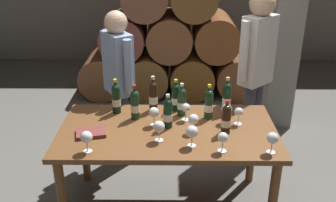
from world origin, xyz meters
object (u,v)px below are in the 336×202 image
(wine_bottle_6, at_px, (226,119))
(wine_glass_8, at_px, (223,138))
(tasting_notebook, at_px, (91,133))
(taster_seated_left, at_px, (119,77))
(wine_bottle_7, at_px, (153,96))
(wine_bottle_0, at_px, (227,97))
(wine_bottle_5, at_px, (182,101))
(wine_bottle_4, at_px, (176,97))
(wine_glass_5, at_px, (192,132))
(wine_bottle_8, at_px, (209,104))
(wine_bottle_3, at_px, (167,113))
(wine_glass_7, at_px, (86,138))
(wine_bottle_1, at_px, (116,98))
(wine_glass_6, at_px, (227,110))
(wine_bottle_2, at_px, (135,104))
(wine_glass_2, at_px, (154,113))
(wine_glass_9, at_px, (239,113))
(wine_glass_4, at_px, (272,139))
(wine_glass_1, at_px, (193,120))
(sommelier_presenting, at_px, (257,64))
(wine_glass_0, at_px, (159,127))
(wine_glass_3, at_px, (186,108))
(dining_table, at_px, (168,139))

(wine_bottle_6, xyz_separation_m, wine_glass_8, (-0.06, -0.27, -0.01))
(tasting_notebook, bearing_deg, taster_seated_left, 68.45)
(wine_bottle_7, distance_m, wine_glass_8, 0.84)
(wine_bottle_0, bearing_deg, wine_bottle_5, -171.10)
(wine_bottle_5, bearing_deg, taster_seated_left, 141.16)
(wine_bottle_4, relative_size, wine_glass_5, 1.73)
(wine_bottle_8, relative_size, wine_glass_8, 2.00)
(wine_bottle_3, bearing_deg, wine_glass_7, -146.12)
(wine_bottle_1, height_order, wine_glass_6, wine_bottle_1)
(wine_bottle_4, xyz_separation_m, wine_bottle_8, (0.27, -0.15, 0.01))
(wine_bottle_2, relative_size, wine_glass_2, 1.90)
(wine_bottle_1, height_order, wine_glass_2, wine_bottle_1)
(wine_bottle_2, height_order, wine_bottle_5, wine_bottle_2)
(wine_bottle_4, relative_size, wine_bottle_5, 0.99)
(wine_glass_5, distance_m, wine_glass_9, 0.52)
(wine_glass_4, relative_size, wine_glass_9, 1.09)
(wine_bottle_1, distance_m, wine_bottle_4, 0.50)
(wine_glass_6, bearing_deg, wine_bottle_7, 158.97)
(wine_bottle_3, xyz_separation_m, wine_glass_9, (0.57, 0.05, -0.02))
(wine_bottle_2, xyz_separation_m, wine_bottle_7, (0.14, 0.16, 0.01))
(wine_bottle_1, bearing_deg, wine_bottle_3, -31.04)
(wine_bottle_2, relative_size, wine_bottle_3, 1.06)
(wine_bottle_0, relative_size, wine_bottle_1, 1.04)
(wine_glass_1, distance_m, tasting_notebook, 0.79)
(sommelier_presenting, bearing_deg, wine_glass_8, -111.91)
(wine_bottle_0, bearing_deg, wine_glass_6, -97.07)
(wine_glass_5, bearing_deg, wine_glass_6, 51.55)
(wine_bottle_6, height_order, wine_glass_5, wine_bottle_6)
(wine_bottle_6, relative_size, wine_glass_0, 1.71)
(wine_bottle_4, xyz_separation_m, wine_bottle_5, (0.05, -0.09, 0.00))
(wine_glass_5, height_order, sommelier_presenting, sommelier_presenting)
(wine_bottle_7, distance_m, wine_glass_4, 1.09)
(wine_bottle_2, xyz_separation_m, sommelier_presenting, (1.09, 0.57, 0.16))
(wine_glass_1, relative_size, sommelier_presenting, 0.09)
(wine_glass_3, height_order, sommelier_presenting, sommelier_presenting)
(wine_bottle_2, bearing_deg, wine_glass_9, -6.54)
(wine_bottle_0, relative_size, wine_bottle_5, 1.11)
(dining_table, bearing_deg, wine_glass_1, -15.54)
(wine_bottle_5, bearing_deg, wine_bottle_8, -14.50)
(wine_bottle_8, relative_size, wine_glass_7, 1.86)
(wine_bottle_7, distance_m, sommelier_presenting, 1.04)
(wine_bottle_2, bearing_deg, wine_glass_3, -3.64)
(wine_glass_0, height_order, wine_glass_8, wine_glass_0)
(tasting_notebook, bearing_deg, wine_glass_1, -10.43)
(wine_bottle_1, xyz_separation_m, taster_seated_left, (-0.03, 0.43, 0.03))
(wine_bottle_2, relative_size, wine_glass_1, 1.93)
(wine_bottle_1, bearing_deg, wine_glass_3, -13.43)
(wine_glass_0, relative_size, wine_glass_1, 1.04)
(wine_glass_4, bearing_deg, wine_bottle_7, 141.35)
(wine_bottle_6, height_order, wine_glass_7, wine_bottle_6)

